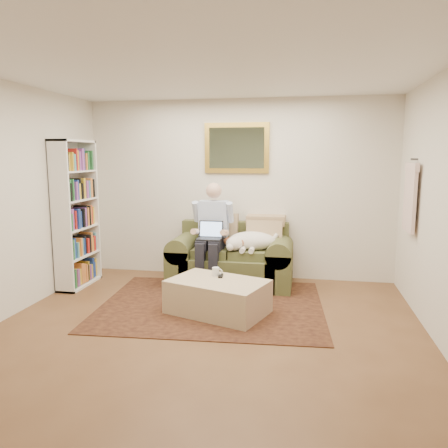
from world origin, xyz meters
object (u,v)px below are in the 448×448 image
(sofa, at_px, (231,264))
(laptop, at_px, (210,234))
(seated_man, at_px, (211,236))
(sleeping_dog, at_px, (252,241))
(ottoman, at_px, (218,297))
(bookshelf, at_px, (76,214))
(coffee_mug, at_px, (216,272))

(sofa, height_order, laptop, laptop)
(sofa, relative_size, seated_man, 1.19)
(sleeping_dog, height_order, ottoman, sleeping_dog)
(laptop, xyz_separation_m, bookshelf, (-1.83, -0.22, 0.25))
(sofa, distance_m, coffee_mug, 1.00)
(seated_man, height_order, laptop, seated_man)
(seated_man, relative_size, sleeping_dog, 2.04)
(sleeping_dog, bearing_deg, bookshelf, -171.58)
(bookshelf, bearing_deg, ottoman, -19.06)
(sofa, relative_size, laptop, 5.15)
(sofa, height_order, ottoman, sofa)
(ottoman, bearing_deg, seated_man, 106.21)
(seated_man, height_order, bookshelf, bookshelf)
(ottoman, height_order, coffee_mug, coffee_mug)
(seated_man, distance_m, coffee_mug, 0.90)
(sleeping_dog, height_order, bookshelf, bookshelf)
(seated_man, xyz_separation_m, sleeping_dog, (0.56, 0.07, -0.06))
(coffee_mug, distance_m, bookshelf, 2.21)
(laptop, relative_size, sleeping_dog, 0.47)
(ottoman, bearing_deg, sleeping_dog, 76.52)
(coffee_mug, xyz_separation_m, bookshelf, (-2.06, 0.55, 0.56))
(seated_man, bearing_deg, sofa, 31.45)
(seated_man, xyz_separation_m, bookshelf, (-1.83, -0.28, 0.29))
(sofa, distance_m, laptop, 0.56)
(coffee_mug, bearing_deg, seated_man, 105.76)
(laptop, bearing_deg, seated_man, 90.00)
(sleeping_dog, xyz_separation_m, bookshelf, (-2.39, -0.35, 0.35))
(seated_man, bearing_deg, bookshelf, -171.19)
(ottoman, relative_size, coffee_mug, 10.71)
(bookshelf, bearing_deg, sleeping_dog, 8.42)
(laptop, distance_m, coffee_mug, 0.86)
(sofa, xyz_separation_m, ottoman, (0.04, -1.17, -0.10))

